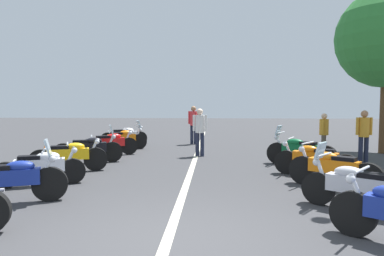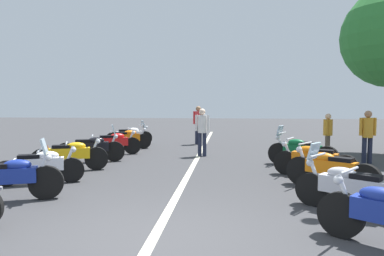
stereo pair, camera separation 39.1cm
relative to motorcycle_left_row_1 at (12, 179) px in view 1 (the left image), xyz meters
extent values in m
plane|color=#38383A|center=(-1.68, -3.20, -0.48)|extent=(80.00, 80.00, 0.00)
cube|color=beige|center=(4.58, -3.20, -0.47)|extent=(25.02, 0.16, 0.01)
cylinder|color=black|center=(0.24, -0.63, -0.14)|extent=(0.37, 0.68, 0.68)
cube|color=navy|center=(-0.01, 0.03, 0.04)|extent=(0.64, 1.10, 0.30)
ellipsoid|color=navy|center=(0.05, -0.14, 0.24)|extent=(0.43, 0.58, 0.22)
cylinder|color=silver|center=(0.22, -0.57, 0.16)|extent=(0.17, 0.30, 0.58)
cylinder|color=silver|center=(0.20, -0.54, 0.52)|extent=(0.59, 0.26, 0.04)
sphere|color=silver|center=(0.26, -0.68, 0.36)|extent=(0.14, 0.14, 0.14)
cube|color=silver|center=(0.23, -0.61, 0.59)|extent=(0.38, 0.24, 0.32)
cylinder|color=black|center=(1.75, -0.46, -0.18)|extent=(0.37, 0.61, 0.60)
cylinder|color=black|center=(1.17, 0.86, -0.18)|extent=(0.37, 0.61, 0.60)
cube|color=white|center=(1.46, 0.20, 0.00)|extent=(0.70, 1.12, 0.30)
ellipsoid|color=white|center=(1.53, 0.03, 0.20)|extent=(0.45, 0.58, 0.22)
cube|color=black|center=(1.37, 0.40, 0.18)|extent=(0.43, 0.54, 0.12)
cylinder|color=silver|center=(1.72, -0.41, 0.12)|extent=(0.18, 0.29, 0.58)
cylinder|color=silver|center=(1.71, -0.37, 0.48)|extent=(0.58, 0.29, 0.04)
sphere|color=silver|center=(1.77, -0.51, 0.32)|extent=(0.14, 0.14, 0.14)
cylinder|color=silver|center=(1.45, 0.67, -0.27)|extent=(0.29, 0.54, 0.08)
cylinder|color=black|center=(3.35, -0.48, -0.15)|extent=(0.36, 0.67, 0.66)
cylinder|color=black|center=(2.84, 0.89, -0.15)|extent=(0.36, 0.67, 0.66)
cube|color=#EAB214|center=(3.09, 0.21, 0.03)|extent=(0.65, 1.14, 0.30)
ellipsoid|color=#EAB214|center=(3.16, 0.04, 0.23)|extent=(0.42, 0.58, 0.22)
cube|color=black|center=(3.02, 0.41, 0.21)|extent=(0.41, 0.54, 0.12)
cylinder|color=silver|center=(3.33, -0.42, 0.15)|extent=(0.17, 0.30, 0.58)
cylinder|color=silver|center=(3.31, -0.39, 0.51)|extent=(0.60, 0.25, 0.04)
sphere|color=silver|center=(3.36, -0.53, 0.35)|extent=(0.14, 0.14, 0.14)
cylinder|color=silver|center=(3.11, 0.68, -0.25)|extent=(0.27, 0.54, 0.08)
cylinder|color=black|center=(4.84, -0.53, -0.15)|extent=(0.36, 0.67, 0.66)
cylinder|color=black|center=(4.32, 0.91, -0.15)|extent=(0.36, 0.67, 0.66)
cube|color=black|center=(4.58, 0.19, 0.03)|extent=(0.66, 1.19, 0.30)
ellipsoid|color=black|center=(4.64, 0.02, 0.23)|extent=(0.42, 0.58, 0.22)
cube|color=black|center=(4.51, 0.40, 0.21)|extent=(0.41, 0.54, 0.12)
cylinder|color=silver|center=(4.82, -0.47, 0.15)|extent=(0.16, 0.30, 0.58)
cylinder|color=silver|center=(4.81, -0.43, 0.51)|extent=(0.60, 0.25, 0.04)
sphere|color=silver|center=(4.86, -0.57, 0.35)|extent=(0.14, 0.14, 0.14)
cylinder|color=silver|center=(4.60, 0.69, -0.25)|extent=(0.26, 0.54, 0.08)
cube|color=silver|center=(4.83, -0.51, 0.58)|extent=(0.38, 0.24, 0.32)
cylinder|color=black|center=(6.53, -0.66, -0.16)|extent=(0.39, 0.64, 0.64)
cylinder|color=black|center=(5.93, 0.66, -0.16)|extent=(0.39, 0.64, 0.64)
cube|color=red|center=(6.23, 0.00, 0.02)|extent=(0.71, 1.12, 0.30)
ellipsoid|color=red|center=(6.30, -0.17, 0.22)|extent=(0.45, 0.58, 0.22)
cube|color=black|center=(6.14, 0.20, 0.20)|extent=(0.44, 0.54, 0.12)
cylinder|color=silver|center=(6.51, -0.61, 0.14)|extent=(0.18, 0.29, 0.58)
cylinder|color=silver|center=(6.49, -0.57, 0.50)|extent=(0.58, 0.29, 0.04)
sphere|color=silver|center=(6.55, -0.71, 0.34)|extent=(0.14, 0.14, 0.14)
cylinder|color=silver|center=(6.21, 0.47, -0.25)|extent=(0.30, 0.53, 0.08)
cylinder|color=black|center=(8.12, -0.71, -0.16)|extent=(0.42, 0.62, 0.63)
cylinder|color=black|center=(7.42, 0.60, -0.16)|extent=(0.42, 0.62, 0.63)
cube|color=orange|center=(7.77, -0.06, 0.02)|extent=(0.78, 1.13, 0.30)
ellipsoid|color=orange|center=(7.86, -0.22, 0.22)|extent=(0.47, 0.58, 0.22)
cube|color=black|center=(7.67, 0.14, 0.20)|extent=(0.46, 0.55, 0.12)
cylinder|color=silver|center=(8.09, -0.66, 0.14)|extent=(0.20, 0.29, 0.58)
cylinder|color=silver|center=(8.07, -0.62, 0.50)|extent=(0.57, 0.33, 0.04)
sphere|color=silver|center=(8.15, -0.76, 0.34)|extent=(0.14, 0.14, 0.14)
cylinder|color=silver|center=(7.72, 0.42, -0.26)|extent=(0.33, 0.52, 0.08)
cube|color=silver|center=(8.11, -0.69, 0.57)|extent=(0.37, 0.28, 0.32)
cylinder|color=black|center=(9.62, -0.44, -0.17)|extent=(0.41, 0.62, 0.62)
cylinder|color=black|center=(8.94, 0.90, -0.17)|extent=(0.41, 0.62, 0.62)
cube|color=white|center=(9.28, 0.23, 0.01)|extent=(0.77, 1.15, 0.30)
ellipsoid|color=white|center=(9.36, 0.07, 0.21)|extent=(0.47, 0.58, 0.22)
cube|color=black|center=(9.18, 0.43, 0.19)|extent=(0.45, 0.55, 0.12)
cylinder|color=silver|center=(9.60, -0.39, 0.13)|extent=(0.19, 0.29, 0.58)
cylinder|color=silver|center=(9.58, -0.35, 0.49)|extent=(0.57, 0.32, 0.04)
sphere|color=silver|center=(9.65, -0.48, 0.33)|extent=(0.14, 0.14, 0.14)
cylinder|color=silver|center=(9.24, 0.72, -0.26)|extent=(0.32, 0.53, 0.08)
cylinder|color=black|center=(-1.26, -5.88, -0.15)|extent=(0.52, 0.60, 0.66)
cylinder|color=silver|center=(-1.30, -5.92, 0.15)|extent=(0.23, 0.27, 0.58)
cylinder|color=silver|center=(-1.32, -5.96, 0.51)|extent=(0.51, 0.41, 0.04)
sphere|color=silver|center=(-1.23, -5.84, 0.35)|extent=(0.14, 0.14, 0.14)
cylinder|color=black|center=(0.32, -5.84, -0.17)|extent=(0.49, 0.57, 0.62)
cube|color=silver|center=(-0.12, -6.42, 0.01)|extent=(0.90, 1.05, 0.30)
ellipsoid|color=silver|center=(-0.01, -6.28, 0.21)|extent=(0.52, 0.57, 0.22)
cube|color=black|center=(-0.26, -6.59, 0.19)|extent=(0.50, 0.54, 0.12)
cylinder|color=silver|center=(0.28, -5.89, 0.13)|extent=(0.23, 0.27, 0.58)
cylinder|color=silver|center=(0.26, -5.92, 0.49)|extent=(0.52, 0.41, 0.04)
sphere|color=silver|center=(0.35, -5.80, 0.33)|extent=(0.14, 0.14, 0.14)
cylinder|color=silver|center=(-0.53, -6.65, -0.26)|extent=(0.40, 0.48, 0.08)
cube|color=silver|center=(0.31, -5.86, 0.56)|extent=(0.36, 0.32, 0.32)
cylinder|color=black|center=(2.01, -5.98, -0.14)|extent=(0.53, 0.62, 0.67)
cylinder|color=black|center=(1.13, -7.11, -0.14)|extent=(0.53, 0.62, 0.67)
cube|color=orange|center=(1.57, -6.54, 0.04)|extent=(0.89, 1.03, 0.30)
ellipsoid|color=orange|center=(1.68, -6.40, 0.24)|extent=(0.53, 0.57, 0.22)
cube|color=black|center=(1.44, -6.72, 0.22)|extent=(0.50, 0.54, 0.12)
cylinder|color=silver|center=(1.98, -6.02, 0.16)|extent=(0.23, 0.27, 0.58)
cylinder|color=silver|center=(1.95, -6.06, 0.52)|extent=(0.51, 0.41, 0.04)
sphere|color=silver|center=(2.05, -5.94, 0.36)|extent=(0.14, 0.14, 0.14)
cylinder|color=silver|center=(1.16, -6.77, -0.24)|extent=(0.40, 0.48, 0.08)
cylinder|color=black|center=(3.22, -5.83, -0.15)|extent=(0.40, 0.64, 0.65)
cylinder|color=black|center=(2.59, -7.18, -0.15)|extent=(0.40, 0.64, 0.65)
cube|color=orange|center=(2.91, -6.51, 0.03)|extent=(0.74, 1.15, 0.30)
ellipsoid|color=orange|center=(2.98, -6.35, 0.23)|extent=(0.46, 0.58, 0.22)
cube|color=black|center=(2.81, -6.71, 0.21)|extent=(0.44, 0.55, 0.12)
cylinder|color=silver|center=(3.20, -5.89, 0.15)|extent=(0.19, 0.29, 0.58)
cylinder|color=silver|center=(3.18, -5.93, 0.51)|extent=(0.58, 0.30, 0.04)
sphere|color=silver|center=(3.25, -5.79, 0.35)|extent=(0.14, 0.14, 0.14)
cylinder|color=silver|center=(2.55, -6.84, -0.25)|extent=(0.31, 0.53, 0.08)
cylinder|color=black|center=(4.85, -5.88, -0.14)|extent=(0.46, 0.66, 0.68)
cylinder|color=black|center=(4.12, -7.16, -0.14)|extent=(0.46, 0.66, 0.68)
cube|color=#0C592D|center=(4.49, -6.52, 0.04)|extent=(0.80, 1.11, 0.30)
ellipsoid|color=#0C592D|center=(4.58, -6.36, 0.24)|extent=(0.48, 0.58, 0.22)
cube|color=black|center=(4.38, -6.71, 0.22)|extent=(0.46, 0.55, 0.12)
cylinder|color=silver|center=(4.82, -5.93, 0.16)|extent=(0.20, 0.29, 0.58)
cylinder|color=silver|center=(4.80, -5.96, 0.52)|extent=(0.56, 0.34, 0.04)
sphere|color=silver|center=(4.88, -5.83, 0.36)|extent=(0.14, 0.14, 0.14)
cylinder|color=silver|center=(4.11, -6.81, -0.24)|extent=(0.34, 0.52, 0.08)
cube|color=silver|center=(4.84, -5.89, 0.59)|extent=(0.37, 0.28, 0.32)
cube|color=orange|center=(4.14, 1.41, -0.46)|extent=(0.36, 0.36, 0.03)
cone|color=orange|center=(4.14, 1.41, -0.16)|extent=(0.26, 0.26, 0.60)
cylinder|color=white|center=(4.14, 1.41, -0.14)|extent=(0.19, 0.19, 0.07)
cylinder|color=#1E2338|center=(10.01, -2.81, -0.03)|extent=(0.14, 0.14, 0.89)
cylinder|color=#1E2338|center=(9.94, -2.98, -0.03)|extent=(0.14, 0.14, 0.89)
cylinder|color=red|center=(9.98, -2.89, 0.74)|extent=(0.32, 0.32, 0.66)
cylinder|color=red|center=(10.06, -2.69, 0.77)|extent=(0.09, 0.09, 0.60)
cylinder|color=red|center=(9.90, -3.10, 0.77)|extent=(0.09, 0.09, 0.60)
sphere|color=#9E704C|center=(9.98, -2.89, 1.19)|extent=(0.24, 0.24, 0.24)
cylinder|color=#1E2338|center=(6.28, -3.25, -0.05)|extent=(0.14, 0.14, 0.86)
cylinder|color=#1E2338|center=(6.25, -3.43, -0.05)|extent=(0.14, 0.14, 0.86)
cylinder|color=silver|center=(6.27, -3.34, 0.70)|extent=(0.32, 0.32, 0.64)
cylinder|color=silver|center=(6.31, -3.12, 0.73)|extent=(0.09, 0.09, 0.58)
cylinder|color=silver|center=(6.23, -3.56, 0.73)|extent=(0.09, 0.09, 0.58)
sphere|color=beige|center=(6.27, -3.34, 1.14)|extent=(0.23, 0.23, 0.23)
cylinder|color=brown|center=(6.71, -7.89, -0.09)|extent=(0.14, 0.14, 0.77)
cylinder|color=brown|center=(6.55, -7.81, -0.09)|extent=(0.14, 0.14, 0.77)
cylinder|color=orange|center=(6.63, -7.85, 0.58)|extent=(0.32, 0.32, 0.58)
cylinder|color=orange|center=(6.83, -7.95, 0.61)|extent=(0.09, 0.09, 0.52)
cylinder|color=orange|center=(6.44, -7.76, 0.61)|extent=(0.09, 0.09, 0.52)
sphere|color=#D8AD84|center=(6.63, -7.85, 0.97)|extent=(0.21, 0.21, 0.21)
cylinder|color=#1E2338|center=(5.22, -8.78, -0.06)|extent=(0.14, 0.14, 0.84)
cylinder|color=#1E2338|center=(5.21, -8.60, -0.06)|extent=(0.14, 0.14, 0.84)
cylinder|color=orange|center=(5.22, -8.69, 0.68)|extent=(0.32, 0.32, 0.63)
cylinder|color=orange|center=(5.23, -8.91, 0.71)|extent=(0.09, 0.09, 0.57)
cylinder|color=orange|center=(5.20, -8.47, 0.71)|extent=(0.09, 0.09, 0.57)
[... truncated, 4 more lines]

